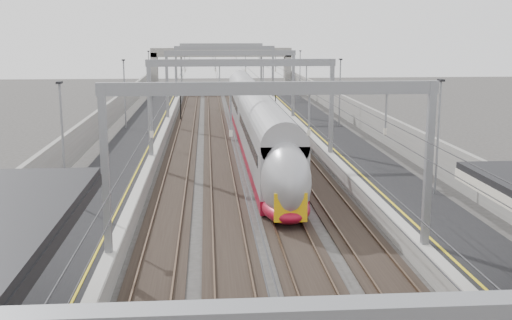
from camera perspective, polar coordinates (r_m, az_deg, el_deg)
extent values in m
cube|color=black|center=(48.33, -10.98, 0.48)|extent=(4.00, 120.00, 1.00)
cube|color=black|center=(49.12, 7.90, 0.76)|extent=(4.00, 120.00, 1.00)
cube|color=black|center=(48.14, -6.82, 0.01)|extent=(2.40, 140.00, 0.08)
cube|color=brown|center=(48.16, -7.68, 0.10)|extent=(0.07, 140.00, 0.14)
cube|color=brown|center=(48.10, -5.96, 0.13)|extent=(0.07, 140.00, 0.14)
cube|color=black|center=(48.10, -3.25, 0.06)|extent=(2.40, 140.00, 0.08)
cube|color=brown|center=(48.08, -4.11, 0.16)|extent=(0.07, 140.00, 0.14)
cube|color=brown|center=(48.11, -2.39, 0.18)|extent=(0.07, 140.00, 0.14)
cube|color=black|center=(48.25, 0.32, 0.12)|extent=(2.40, 140.00, 0.08)
cube|color=brown|center=(48.18, -0.54, 0.21)|extent=(0.07, 140.00, 0.14)
cube|color=brown|center=(48.30, 1.17, 0.23)|extent=(0.07, 140.00, 0.14)
cube|color=black|center=(48.59, 3.84, 0.17)|extent=(2.40, 140.00, 0.08)
cube|color=brown|center=(48.47, 3.00, 0.26)|extent=(0.07, 140.00, 0.14)
cube|color=brown|center=(48.68, 4.68, 0.29)|extent=(0.07, 140.00, 0.14)
cube|color=gray|center=(25.01, -13.27, -0.85)|extent=(0.28, 0.28, 6.60)
cube|color=gray|center=(26.20, 15.09, -0.40)|extent=(0.28, 0.28, 6.60)
cube|color=gray|center=(24.37, 1.28, 6.39)|extent=(13.00, 0.25, 0.50)
cube|color=gray|center=(44.63, -9.42, 4.58)|extent=(0.28, 0.28, 6.60)
cube|color=gray|center=(45.31, 6.72, 4.76)|extent=(0.28, 0.28, 6.60)
cube|color=gray|center=(44.28, -1.31, 8.64)|extent=(13.00, 0.25, 0.50)
cube|color=gray|center=(64.49, -7.91, 6.68)|extent=(0.28, 0.28, 6.60)
cube|color=gray|center=(64.96, 3.33, 6.80)|extent=(0.28, 0.28, 6.60)
cube|color=gray|center=(64.24, -2.29, 9.49)|extent=(13.00, 0.25, 0.50)
cube|color=gray|center=(84.41, -7.11, 7.79)|extent=(0.28, 0.28, 6.60)
cube|color=gray|center=(84.77, 1.51, 7.89)|extent=(0.28, 0.28, 6.60)
cube|color=gray|center=(84.22, -2.81, 9.93)|extent=(13.00, 0.25, 0.50)
cube|color=gray|center=(102.37, -6.66, 8.42)|extent=(0.28, 0.28, 6.60)
cube|color=gray|center=(102.66, 0.47, 8.50)|extent=(0.28, 0.28, 6.60)
cube|color=gray|center=(102.21, -3.11, 10.18)|extent=(13.00, 0.25, 0.50)
cylinder|color=#262628|center=(52.35, -6.74, 6.96)|extent=(0.03, 140.00, 0.03)
cylinder|color=#262628|center=(52.32, -3.43, 7.02)|extent=(0.03, 140.00, 0.03)
cylinder|color=#262628|center=(52.46, -0.13, 7.05)|extent=(0.03, 140.00, 0.03)
cylinder|color=#262628|center=(52.77, 3.15, 7.06)|extent=(0.03, 140.00, 0.03)
cube|color=gray|center=(102.24, -3.10, 9.54)|extent=(22.00, 2.20, 1.40)
cube|color=gray|center=(102.68, -9.00, 7.69)|extent=(1.00, 2.20, 6.20)
cube|color=gray|center=(103.17, 2.81, 7.84)|extent=(1.00, 2.20, 6.20)
cube|color=gray|center=(48.62, -14.78, 1.69)|extent=(0.30, 120.00, 3.20)
cube|color=gray|center=(49.71, 11.54, 2.05)|extent=(0.30, 120.00, 3.20)
cube|color=maroon|center=(43.28, 0.86, -0.47)|extent=(2.53, 21.57, 0.75)
cube|color=#A1A1A6|center=(42.95, 0.87, 1.85)|extent=(2.53, 21.57, 2.81)
cube|color=black|center=(36.04, 1.96, -3.41)|extent=(1.88, 2.25, 0.47)
cube|color=maroon|center=(64.86, -0.92, 3.50)|extent=(2.53, 21.57, 0.75)
cube|color=#A1A1A6|center=(64.64, -0.92, 5.07)|extent=(2.53, 21.57, 2.81)
cube|color=black|center=(57.45, -0.46, 2.17)|extent=(1.88, 2.25, 0.47)
ellipsoid|color=#A1A1A6|center=(32.30, 2.65, -1.86)|extent=(2.53, 4.88, 3.94)
cube|color=#E5AB0C|center=(30.58, 3.10, -4.26)|extent=(1.59, 0.12, 1.41)
cube|color=black|center=(30.64, 3.02, -1.52)|extent=(1.50, 0.55, 0.88)
cylinder|color=black|center=(69.21, -6.72, 4.70)|extent=(0.12, 0.12, 3.00)
cube|color=black|center=(69.05, -6.75, 6.02)|extent=(0.32, 0.22, 0.75)
sphere|color=#0CE526|center=(68.91, -6.76, 6.13)|extent=(0.16, 0.16, 0.16)
cylinder|color=black|center=(68.55, 0.31, 4.71)|extent=(0.12, 0.12, 3.00)
cube|color=black|center=(68.38, 0.31, 6.04)|extent=(0.32, 0.22, 0.75)
sphere|color=red|center=(68.24, 0.32, 6.16)|extent=(0.16, 0.16, 0.16)
cylinder|color=black|center=(73.16, 1.75, 5.13)|extent=(0.12, 0.12, 3.00)
cube|color=black|center=(73.01, 1.76, 6.38)|extent=(0.32, 0.22, 0.75)
sphere|color=#0CE526|center=(72.87, 1.77, 6.49)|extent=(0.16, 0.16, 0.16)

